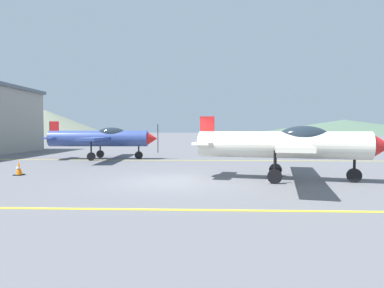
# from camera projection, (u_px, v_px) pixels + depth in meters

# --- Properties ---
(ground_plane) EXTENTS (400.00, 400.00, 0.00)m
(ground_plane) POSITION_uv_depth(u_px,v_px,m) (169.00, 181.00, 12.73)
(ground_plane) COLOR slate
(apron_line_near) EXTENTS (80.00, 0.16, 0.01)m
(apron_line_near) POSITION_uv_depth(u_px,v_px,m) (150.00, 210.00, 8.23)
(apron_line_near) COLOR yellow
(apron_line_near) RESTS_ON ground_plane
(apron_line_far) EXTENTS (80.00, 0.16, 0.01)m
(apron_line_far) POSITION_uv_depth(u_px,v_px,m) (184.00, 160.00, 21.43)
(apron_line_far) COLOR yellow
(apron_line_far) RESTS_ON ground_plane
(airplane_near) EXTENTS (7.56, 8.60, 2.58)m
(airplane_near) POSITION_uv_depth(u_px,v_px,m) (288.00, 144.00, 13.03)
(airplane_near) COLOR silver
(airplane_near) RESTS_ON ground_plane
(airplane_mid) EXTENTS (7.48, 8.62, 2.58)m
(airplane_mid) POSITION_uv_depth(u_px,v_px,m) (103.00, 138.00, 22.26)
(airplane_mid) COLOR #33478C
(airplane_mid) RESTS_ON ground_plane
(traffic_cone_front) EXTENTS (0.36, 0.36, 0.59)m
(traffic_cone_front) POSITION_uv_depth(u_px,v_px,m) (19.00, 169.00, 14.45)
(traffic_cone_front) COLOR black
(traffic_cone_front) RESTS_ON ground_plane
(hill_left) EXTENTS (51.00, 51.00, 10.20)m
(hill_left) POSITION_uv_depth(u_px,v_px,m) (45.00, 122.00, 135.54)
(hill_left) COLOR slate
(hill_left) RESTS_ON ground_plane
(hill_centerleft) EXTENTS (87.21, 87.21, 6.62)m
(hill_centerleft) POSITION_uv_depth(u_px,v_px,m) (344.00, 127.00, 150.94)
(hill_centerleft) COLOR #4C6651
(hill_centerleft) RESTS_ON ground_plane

